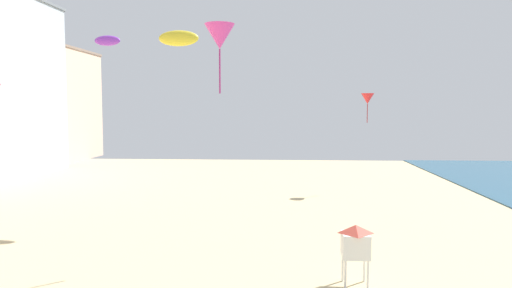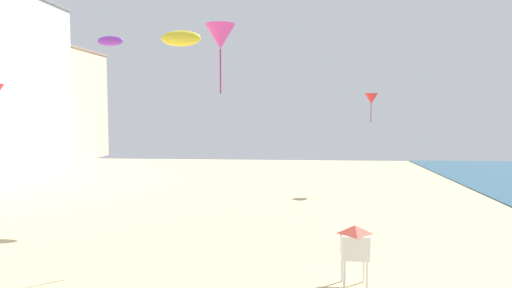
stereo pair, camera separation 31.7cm
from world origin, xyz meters
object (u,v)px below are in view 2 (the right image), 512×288
(kite_red_delta_2, at_px, (371,99))
(kite_magenta_delta, at_px, (220,37))
(lifeguard_stand, at_px, (355,242))
(kite_yellow_parafoil_2, at_px, (181,38))
(kite_purple_parafoil, at_px, (110,41))

(kite_red_delta_2, bearing_deg, kite_magenta_delta, -119.50)
(lifeguard_stand, height_order, kite_red_delta_2, kite_red_delta_2)
(kite_yellow_parafoil_2, relative_size, kite_red_delta_2, 1.03)
(kite_magenta_delta, bearing_deg, kite_red_delta_2, 60.50)
(kite_red_delta_2, bearing_deg, kite_purple_parafoil, -150.76)
(kite_magenta_delta, height_order, kite_red_delta_2, kite_magenta_delta)
(lifeguard_stand, relative_size, kite_purple_parafoil, 1.42)
(lifeguard_stand, height_order, kite_purple_parafoil, kite_purple_parafoil)
(kite_purple_parafoil, bearing_deg, kite_yellow_parafoil_2, -2.90)
(lifeguard_stand, bearing_deg, kite_purple_parafoil, 151.46)
(kite_yellow_parafoil_2, bearing_deg, kite_magenta_delta, -63.69)
(kite_purple_parafoil, height_order, kite_magenta_delta, kite_purple_parafoil)
(kite_magenta_delta, bearing_deg, lifeguard_stand, -37.40)
(lifeguard_stand, relative_size, kite_red_delta_2, 0.96)
(kite_magenta_delta, bearing_deg, kite_purple_parafoil, 137.78)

